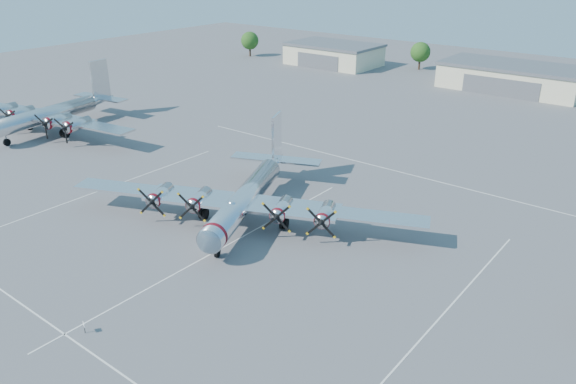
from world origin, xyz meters
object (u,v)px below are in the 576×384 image
Objects in this scene: hangar_center at (512,77)px; tree_west at (420,52)px; main_bomber_b29 at (248,217)px; info_placard at (84,326)px; bomber_west at (55,131)px; hangar_west at (334,54)px; tree_far_west at (250,41)px.

hangar_center is 4.31× the size of tree_west.
info_placard is at bearing -103.67° from main_bomber_b29.
hangar_center is at bearing 48.13° from bomber_west.
tree_west is 90.60m from main_bomber_b29.
info_placard is (1.12, -102.88, -2.03)m from hangar_center.
hangar_west is 21.61m from tree_west.
bomber_west is (-24.11, -83.43, -4.22)m from tree_west.
tree_far_west is 1.00× the size of tree_west.
hangar_west is 45.00m from hangar_center.
tree_far_west is at bearing -170.99° from hangar_west.
info_placard is at bearing -65.85° from hangar_west.
info_placard is at bearing -89.37° from hangar_center.
hangar_center is at bearing -0.00° from hangar_west.
hangar_center is at bearing 110.18° from info_placard.
bomber_west is at bearing 170.86° from info_placard.
tree_west is (20.00, 8.04, 1.51)m from hangar_west.
hangar_west is 3.40× the size of tree_west.
tree_far_west is 46.57m from tree_west.
hangar_west is at bearing 94.99° from main_bomber_b29.
hangar_west reaches higher than bomber_west.
hangar_center is 102.90m from info_placard.
tree_west is at bearing 65.09° from bomber_west.
hangar_center is 0.73× the size of main_bomber_b29.
main_bomber_b29 is (-2.68, -79.67, -2.71)m from hangar_center.
info_placard is at bearing -76.75° from tree_west.
tree_west is at bearing 14.93° from tree_far_west.
hangar_west is 0.61× the size of bomber_west.
hangar_west is 0.79× the size of hangar_center.
main_bomber_b29 is (42.32, -79.67, -2.71)m from hangar_west.
hangar_west reaches higher than main_bomber_b29.
hangar_west and hangar_center have the same top height.
hangar_center is 79.76m from main_bomber_b29.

